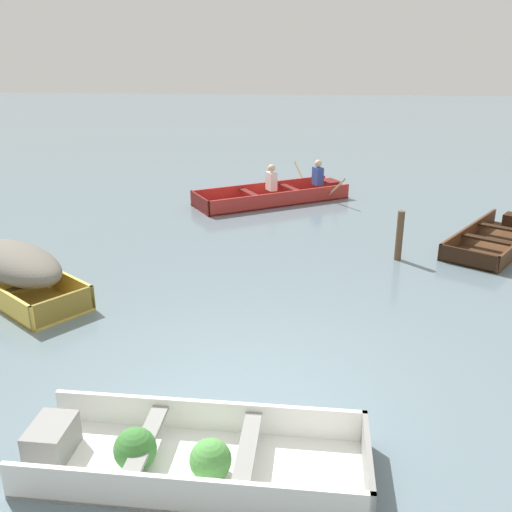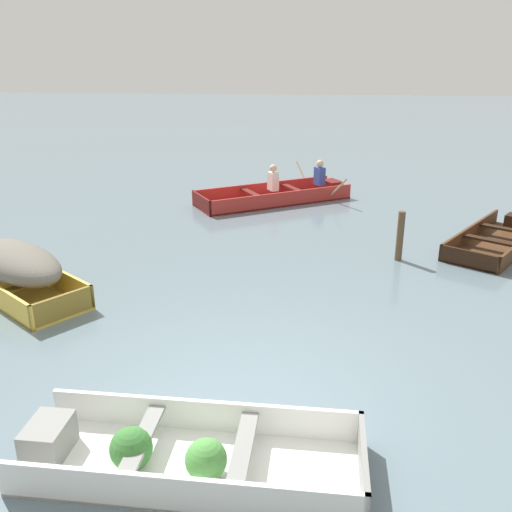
{
  "view_description": "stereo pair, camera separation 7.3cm",
  "coord_description": "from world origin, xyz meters",
  "views": [
    {
      "loc": [
        0.53,
        -5.28,
        3.63
      ],
      "look_at": [
        -0.2,
        3.49,
        0.35
      ],
      "focal_mm": 40.0,
      "sensor_mm": 36.0,
      "label": 1
    },
    {
      "loc": [
        0.61,
        -5.27,
        3.63
      ],
      "look_at": [
        -0.2,
        3.49,
        0.35
      ],
      "focal_mm": 40.0,
      "sensor_mm": 36.0,
      "label": 2
    }
  ],
  "objects": [
    {
      "name": "dinghy_white_foreground",
      "position": [
        -0.51,
        -1.17,
        0.15
      ],
      "size": [
        3.12,
        1.2,
        0.43
      ],
      "color": "white",
      "rests_on": "ground"
    },
    {
      "name": "rowboat_red_with_crew",
      "position": [
        -0.03,
        8.39,
        0.18
      ],
      "size": [
        3.81,
        3.17,
        0.92
      ],
      "color": "#AD2D28",
      "rests_on": "ground"
    },
    {
      "name": "mooring_post",
      "position": [
        2.26,
        4.47,
        0.45
      ],
      "size": [
        0.12,
        0.12,
        0.9
      ],
      "primitive_type": "cylinder",
      "color": "brown",
      "rests_on": "ground"
    },
    {
      "name": "skiff_dark_varnish_mid_moored",
      "position": [
        4.32,
        5.51,
        0.1
      ],
      "size": [
        2.56,
        3.07,
        0.31
      ],
      "color": "#4C2D19",
      "rests_on": "ground"
    },
    {
      "name": "skiff_yellow_near_moored",
      "position": [
        -3.76,
        2.42,
        0.45
      ],
      "size": [
        2.66,
        2.36,
        0.8
      ],
      "color": "#E5BC47",
      "rests_on": "ground"
    },
    {
      "name": "ground_plane",
      "position": [
        0.0,
        0.0,
        0.0
      ],
      "size": [
        80.0,
        80.0,
        0.0
      ],
      "primitive_type": "plane",
      "color": "slate"
    }
  ]
}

